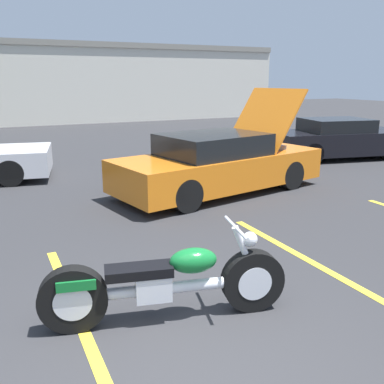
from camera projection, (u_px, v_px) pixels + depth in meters
name	position (u px, v px, depth m)	size (l,w,h in m)	color
parking_stripe_middle	(99.00, 369.00, 3.69)	(0.12, 5.67, 0.01)	yellow
parking_stripe_back	(367.00, 292.00, 5.01)	(0.12, 5.67, 0.01)	yellow
far_building	(6.00, 81.00, 23.39)	(32.00, 4.20, 4.40)	beige
motorcycle	(166.00, 284.00, 4.36)	(2.50, 0.89, 0.97)	black
show_car_hood_open	(220.00, 164.00, 9.34)	(4.98, 2.67, 2.22)	orange
parked_car_right_row	(339.00, 139.00, 13.37)	(4.55, 2.53, 1.24)	black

